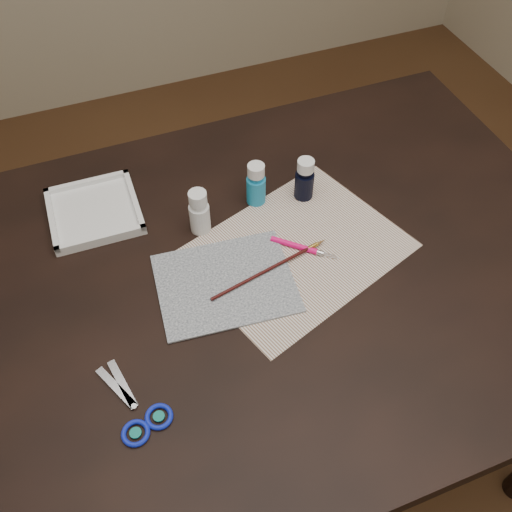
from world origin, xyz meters
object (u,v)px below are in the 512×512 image
object	(u,v)px
paint_bottle_cyan	(256,184)
scissors	(126,402)
paint_bottle_white	(199,212)
paint_bottle_navy	(305,179)
canvas	(225,283)
paper	(296,250)
palette_tray	(94,211)

from	to	relation	value
paint_bottle_cyan	scissors	world-z (taller)	paint_bottle_cyan
paint_bottle_white	paint_bottle_navy	xyz separation A→B (m)	(0.22, 0.01, -0.00)
paint_bottle_cyan	canvas	bearing A→B (deg)	-125.82
canvas	paper	bearing A→B (deg)	9.87
paint_bottle_cyan	paint_bottle_navy	size ratio (longest dim) A/B	1.01
paint_bottle_navy	palette_tray	bearing A→B (deg)	166.04
paint_bottle_white	paint_bottle_cyan	xyz separation A→B (m)	(0.13, 0.03, -0.00)
paper	scissors	size ratio (longest dim) A/B	2.28
paint_bottle_white	palette_tray	size ratio (longest dim) A/B	0.56
paper	paint_bottle_white	world-z (taller)	paint_bottle_white
canvas	palette_tray	bearing A→B (deg)	125.85
canvas	paint_bottle_cyan	distance (m)	0.22
paint_bottle_white	paint_bottle_cyan	size ratio (longest dim) A/B	1.02
paper	palette_tray	distance (m)	0.41
paper	paint_bottle_white	bearing A→B (deg)	142.15
paint_bottle_navy	paint_bottle_cyan	bearing A→B (deg)	167.17
paper	canvas	bearing A→B (deg)	-170.13
palette_tray	paint_bottle_white	bearing A→B (deg)	-31.27
paper	paint_bottle_cyan	size ratio (longest dim) A/B	4.07
paint_bottle_navy	scissors	distance (m)	0.54
canvas	palette_tray	xyz separation A→B (m)	(-0.19, 0.26, 0.01)
paper	paint_bottle_cyan	xyz separation A→B (m)	(-0.02, 0.15, 0.05)
paint_bottle_navy	scissors	bearing A→B (deg)	-144.38
paint_bottle_cyan	palette_tray	world-z (taller)	paint_bottle_cyan
paint_bottle_cyan	palette_tray	xyz separation A→B (m)	(-0.31, 0.08, -0.04)
paint_bottle_cyan	scissors	xyz separation A→B (m)	(-0.35, -0.34, -0.04)
paint_bottle_cyan	paper	bearing A→B (deg)	-81.03
paper	canvas	world-z (taller)	canvas
canvas	palette_tray	size ratio (longest dim) A/B	1.40
palette_tray	paint_bottle_cyan	bearing A→B (deg)	-14.30
canvas	paint_bottle_cyan	world-z (taller)	paint_bottle_cyan
canvas	paint_bottle_navy	distance (m)	0.27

